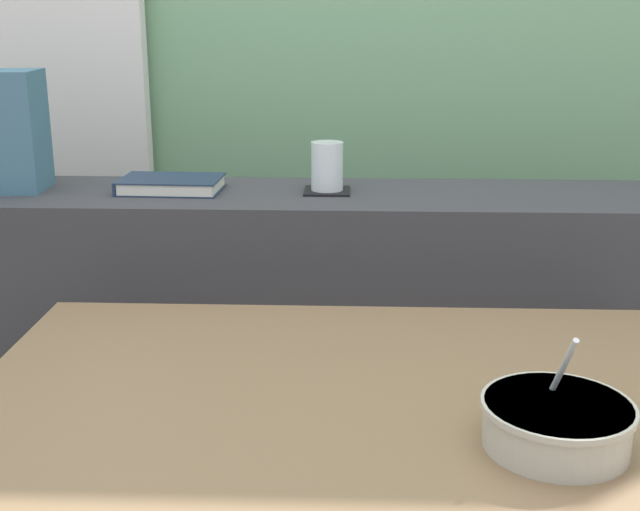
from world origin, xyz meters
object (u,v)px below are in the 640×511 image
at_px(breakfast_table, 345,455).
at_px(coaster_square, 327,191).
at_px(closed_book, 170,184).
at_px(soup_bowl, 556,424).
at_px(juice_glass, 327,168).

relative_size(breakfast_table, coaster_square, 11.15).
relative_size(closed_book, soup_bowl, 1.16).
bearing_deg(juice_glass, soup_bowl, -68.71).
relative_size(coaster_square, soup_bowl, 0.51).
distance_m(breakfast_table, soup_bowl, 0.35).
bearing_deg(coaster_square, closed_book, -179.68).
relative_size(breakfast_table, soup_bowl, 5.74).
distance_m(breakfast_table, juice_glass, 0.73).
height_order(breakfast_table, closed_book, closed_book).
bearing_deg(breakfast_table, closed_book, 121.05).
bearing_deg(coaster_square, breakfast_table, -85.71).
distance_m(juice_glass, closed_book, 0.35).
height_order(coaster_square, closed_book, closed_book).
distance_m(coaster_square, juice_glass, 0.05).
xyz_separation_m(coaster_square, soup_bowl, (0.32, -0.82, -0.13)).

